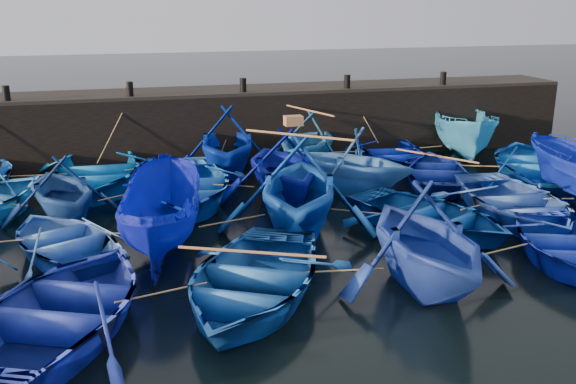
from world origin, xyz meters
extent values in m
plane|color=black|center=(0.00, 0.00, 0.00)|extent=(120.00, 120.00, 0.00)
cube|color=black|center=(0.00, 10.50, 1.25)|extent=(26.00, 2.50, 2.50)
cube|color=black|center=(0.00, 10.50, 2.56)|extent=(26.00, 2.50, 0.12)
cylinder|color=black|center=(-8.00, 9.60, 2.87)|extent=(0.24, 0.24, 0.50)
cylinder|color=black|center=(-4.00, 9.60, 2.87)|extent=(0.24, 0.24, 0.50)
cylinder|color=black|center=(0.00, 9.60, 2.87)|extent=(0.24, 0.24, 0.50)
cylinder|color=black|center=(4.00, 9.60, 2.87)|extent=(0.24, 0.24, 0.50)
cylinder|color=black|center=(8.00, 9.60, 2.87)|extent=(0.24, 0.24, 0.50)
imported|color=#0452A8|center=(-5.26, 7.36, 0.60)|extent=(4.31, 5.91, 1.20)
imported|color=#001E98|center=(-0.91, 8.01, 1.20)|extent=(4.63, 5.14, 2.39)
imported|color=#1E629C|center=(2.00, 8.07, 1.04)|extent=(5.14, 5.23, 2.09)
imported|color=#001186|center=(5.13, 7.83, 0.48)|extent=(3.73, 4.91, 0.96)
imported|color=#2984D2|center=(8.14, 7.94, 1.03)|extent=(3.57, 5.67, 2.05)
imported|color=navy|center=(-6.07, 4.21, 0.98)|extent=(4.13, 4.48, 1.96)
imported|color=blue|center=(-2.74, 4.99, 0.60)|extent=(4.77, 6.22, 1.20)
imported|color=#010C84|center=(0.19, 4.45, 1.17)|extent=(3.98, 4.57, 2.33)
imported|color=blue|center=(2.38, 4.72, 1.08)|extent=(5.41, 5.41, 2.16)
imported|color=navy|center=(5.54, 5.15, 0.45)|extent=(4.55, 5.23, 0.91)
imported|color=blue|center=(8.94, 4.53, 0.59)|extent=(5.79, 6.73, 1.17)
imported|color=blue|center=(-5.86, 1.57, 0.44)|extent=(4.60, 5.15, 0.88)
imported|color=#06119D|center=(-3.64, 1.40, 0.95)|extent=(2.69, 5.15, 1.89)
imported|color=#0C46AF|center=(-0.07, 1.89, 1.28)|extent=(5.48, 5.91, 2.56)
imported|color=navy|center=(3.23, 0.95, 0.49)|extent=(5.13, 5.70, 0.97)
imported|color=blue|center=(5.96, 1.24, 0.53)|extent=(4.13, 5.45, 1.06)
imported|color=#192A9A|center=(-5.64, -2.26, 0.55)|extent=(5.65, 6.41, 1.10)
imported|color=#134C95|center=(-2.08, -1.83, 0.54)|extent=(5.71, 6.32, 1.08)
imported|color=#1B3AA3|center=(1.56, -2.08, 1.15)|extent=(3.77, 4.38, 2.30)
imported|color=#1128AA|center=(5.42, -1.59, 0.48)|extent=(4.65, 5.44, 0.95)
cube|color=#956541|center=(0.49, 4.45, 2.47)|extent=(0.52, 0.37, 0.28)
cylinder|color=tan|center=(-7.17, 7.45, 0.55)|extent=(2.02, 0.22, 0.04)
cylinder|color=tan|center=(-3.09, 7.68, 0.55)|extent=(2.56, 0.68, 0.04)
cylinder|color=tan|center=(0.54, 8.04, 0.55)|extent=(1.11, 0.10, 0.04)
cylinder|color=tan|center=(3.56, 7.95, 0.55)|extent=(1.34, 0.27, 0.04)
cylinder|color=tan|center=(6.64, 7.89, 0.55)|extent=(1.22, 0.15, 0.04)
cylinder|color=tan|center=(-7.35, 4.47, 0.55)|extent=(0.79, 0.55, 0.04)
cylinder|color=tan|center=(-4.41, 4.60, 0.55)|extent=(1.54, 0.81, 0.04)
cylinder|color=tan|center=(-1.28, 4.72, 0.55)|extent=(1.15, 0.57, 0.04)
cylinder|color=tan|center=(1.29, 4.58, 0.55)|extent=(0.41, 0.29, 0.04)
cylinder|color=tan|center=(3.96, 4.93, 0.55)|extent=(1.37, 0.47, 0.04)
cylinder|color=tan|center=(7.24, 4.84, 0.55)|extent=(1.61, 0.66, 0.04)
cylinder|color=tan|center=(-4.75, 1.49, 0.55)|extent=(0.44, 0.20, 0.04)
cylinder|color=tan|center=(-1.85, 1.65, 0.55)|extent=(1.78, 0.52, 0.04)
cylinder|color=tan|center=(1.58, 1.42, 0.55)|extent=(1.52, 0.97, 0.04)
cylinder|color=tan|center=(4.60, 1.09, 0.55)|extent=(0.94, 0.32, 0.04)
cylinder|color=tan|center=(7.26, 1.13, 0.55)|extent=(0.81, 0.24, 0.04)
cylinder|color=tan|center=(-3.86, -2.04, 0.55)|extent=(1.77, 0.47, 0.04)
cylinder|color=tan|center=(-0.26, -1.95, 0.55)|extent=(1.85, 0.28, 0.04)
cylinder|color=tan|center=(3.49, -1.83, 0.55)|extent=(2.07, 0.52, 0.04)
cylinder|color=tan|center=(-4.63, 9.03, 1.58)|extent=(1.31, 0.99, 2.09)
cylinder|color=tan|center=(-0.46, 9.35, 1.58)|extent=(0.96, 0.34, 2.09)
cylinder|color=tan|center=(1.00, 9.38, 1.58)|extent=(2.03, 0.27, 2.10)
cylinder|color=tan|center=(4.56, 9.27, 1.58)|extent=(1.17, 0.51, 2.09)
cylinder|color=tan|center=(8.07, 9.32, 1.58)|extent=(0.19, 0.41, 2.08)
cylinder|color=#99724C|center=(2.00, 8.07, 2.12)|extent=(1.08, 2.84, 0.06)
cylinder|color=#99724C|center=(5.54, 5.15, 0.94)|extent=(1.77, 2.49, 0.06)
cylinder|color=#99724C|center=(-0.07, 1.89, 2.59)|extent=(2.34, 1.97, 0.06)
cylinder|color=#99724C|center=(-2.08, -1.83, 1.11)|extent=(2.74, 1.32, 0.06)
camera|label=1|loc=(-4.37, -13.39, 5.94)|focal=40.00mm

